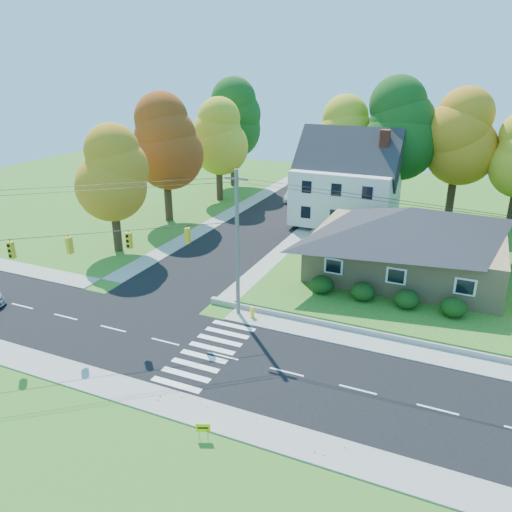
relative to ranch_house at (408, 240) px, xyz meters
The scene contains 20 objects.
ground 18.18m from the ranch_house, 116.57° to the right, with size 120.00×120.00×0.00m, color #3D7923.
road_main 18.18m from the ranch_house, 116.57° to the right, with size 90.00×8.00×0.02m, color black.
road_cross 19.15m from the ranch_house, 147.99° to the left, with size 8.00×44.00×0.02m, color black.
sidewalk_north 13.98m from the ranch_house, 126.03° to the right, with size 90.00×2.00×0.08m, color #9C9A90.
sidewalk_south 22.70m from the ranch_house, 110.85° to the right, with size 90.00×2.00×0.08m, color #9C9A90.
lawn 7.69m from the ranch_house, 45.00° to the left, with size 30.00×30.00×0.50m, color #3D7923.
ranch_house is the anchor object (origin of this frame).
colonial_house 14.46m from the ranch_house, 123.55° to the left, with size 10.40×8.40×9.60m.
hedge_row 6.57m from the ranch_house, 94.61° to the right, with size 10.70×1.70×1.27m.
traffic_infrastructure 16.87m from the ranch_house, 119.09° to the right, with size 38.10×10.66×10.00m.
tree_lot_0 21.20m from the ranch_house, 119.05° to the left, with size 6.72×6.72×12.51m.
tree_lot_1 18.58m from the ranch_house, 103.24° to the left, with size 7.84×7.84×14.60m.
tree_lot_2 18.99m from the ranch_house, 83.66° to the left, with size 7.28×7.28×13.56m.
tree_west_0 25.61m from the ranch_house, behind, with size 6.16×6.16×11.47m.
tree_west_1 27.18m from the ranch_house, 167.01° to the left, with size 7.28×7.28×13.56m.
tree_west_2 30.03m from the ranch_house, 147.38° to the left, with size 6.72×6.72×12.51m.
tree_west_3 36.60m from the ranch_house, 138.37° to the left, with size 7.84×7.84×14.60m.
white_car 25.53m from the ranch_house, 129.90° to the left, with size 1.61×4.62×1.52m, color silver.
fire_hydrant 14.08m from the ranch_house, 127.31° to the right, with size 0.46×0.36×0.82m.
yard_sign 23.33m from the ranch_house, 104.09° to the right, with size 0.62×0.29×0.83m.
Camera 1 is at (11.97, -22.25, 16.06)m, focal length 35.00 mm.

